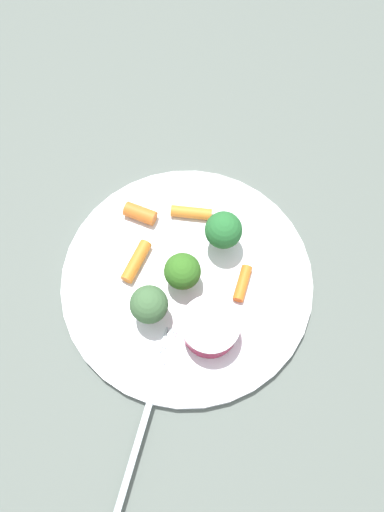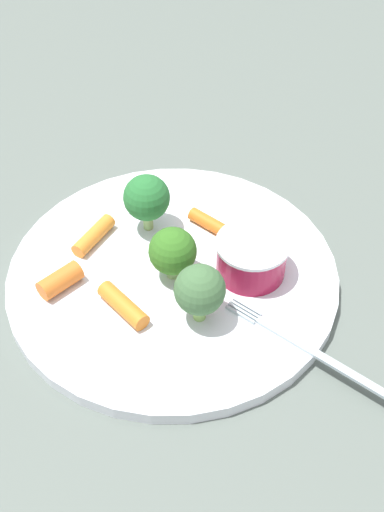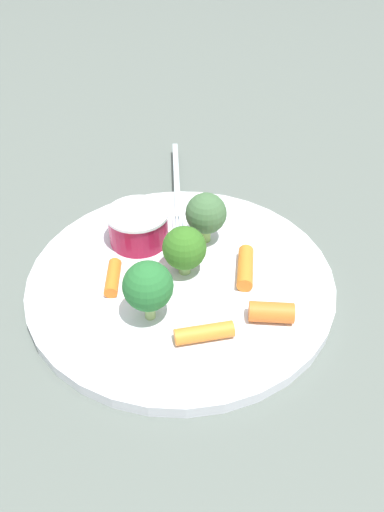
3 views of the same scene
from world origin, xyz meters
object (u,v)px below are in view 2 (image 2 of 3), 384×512
(broccoli_floret_0, at_px, (147,198))
(carrot_stick_0, at_px, (60,280))
(broccoli_floret_2, at_px, (200,290))
(sauce_cup, at_px, (251,257))
(broccoli_floret_1, at_px, (171,252))
(carrot_stick_3, at_px, (123,305))
(carrot_stick_1, at_px, (94,236))
(fork, at_px, (330,362))
(carrot_stick_2, at_px, (209,223))
(plate, at_px, (173,275))

(broccoli_floret_0, height_order, carrot_stick_0, broccoli_floret_0)
(broccoli_floret_0, height_order, broccoli_floret_2, broccoli_floret_0)
(sauce_cup, distance_m, broccoli_floret_2, 0.07)
(sauce_cup, relative_size, broccoli_floret_1, 1.27)
(broccoli_floret_0, height_order, carrot_stick_3, broccoli_floret_0)
(carrot_stick_0, relative_size, carrot_stick_1, 0.77)
(carrot_stick_3, distance_m, fork, 0.17)
(sauce_cup, distance_m, carrot_stick_3, 0.12)
(broccoli_floret_2, bearing_deg, fork, -120.61)
(carrot_stick_0, bearing_deg, broccoli_floret_0, -49.45)
(broccoli_floret_2, relative_size, carrot_stick_3, 1.06)
(carrot_stick_2, relative_size, carrot_stick_3, 0.82)
(carrot_stick_1, height_order, fork, carrot_stick_1)
(carrot_stick_0, bearing_deg, broccoli_floret_2, -111.68)
(sauce_cup, xyz_separation_m, carrot_stick_3, (-0.03, 0.11, -0.01))
(carrot_stick_1, relative_size, carrot_stick_2, 1.17)
(carrot_stick_0, xyz_separation_m, carrot_stick_2, (0.06, -0.13, -0.00))
(broccoli_floret_2, height_order, carrot_stick_0, broccoli_floret_2)
(broccoli_floret_2, relative_size, carrot_stick_2, 1.30)
(carrot_stick_1, bearing_deg, fork, -130.84)
(broccoli_floret_1, bearing_deg, plate, -13.59)
(sauce_cup, xyz_separation_m, fork, (-0.10, -0.04, -0.02))
(plate, relative_size, carrot_stick_2, 6.92)
(sauce_cup, height_order, broccoli_floret_1, broccoli_floret_1)
(plate, height_order, carrot_stick_2, carrot_stick_2)
(carrot_stick_2, bearing_deg, carrot_stick_0, 114.20)
(carrot_stick_1, xyz_separation_m, carrot_stick_3, (-0.09, -0.02, 0.00))
(broccoli_floret_2, bearing_deg, plate, 17.19)
(carrot_stick_0, xyz_separation_m, carrot_stick_1, (0.05, -0.03, -0.00))
(broccoli_floret_2, bearing_deg, carrot_stick_1, 40.63)
(sauce_cup, relative_size, carrot_stick_1, 1.28)
(broccoli_floret_2, xyz_separation_m, carrot_stick_1, (0.10, 0.08, -0.03))
(plate, height_order, carrot_stick_1, carrot_stick_1)
(carrot_stick_1, relative_size, carrot_stick_3, 0.96)
(plate, xyz_separation_m, carrot_stick_3, (-0.04, 0.04, 0.01))
(carrot_stick_1, bearing_deg, carrot_stick_3, -164.47)
(plate, bearing_deg, carrot_stick_1, 57.02)
(carrot_stick_0, distance_m, carrot_stick_2, 0.15)
(broccoli_floret_1, bearing_deg, broccoli_floret_2, -159.74)
(plate, height_order, broccoli_floret_1, broccoli_floret_1)
(broccoli_floret_2, distance_m, fork, 0.11)
(broccoli_floret_1, bearing_deg, carrot_stick_3, 130.42)
(carrot_stick_0, height_order, carrot_stick_3, carrot_stick_0)
(sauce_cup, xyz_separation_m, broccoli_floret_1, (0.00, 0.07, 0.01))
(plate, bearing_deg, broccoli_floret_0, 17.30)
(broccoli_floret_0, bearing_deg, broccoli_floret_1, -165.22)
(broccoli_floret_1, xyz_separation_m, carrot_stick_3, (-0.04, 0.04, -0.02))
(fork, bearing_deg, carrot_stick_2, 24.26)
(fork, bearing_deg, carrot_stick_3, 66.11)
(carrot_stick_1, distance_m, carrot_stick_3, 0.09)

